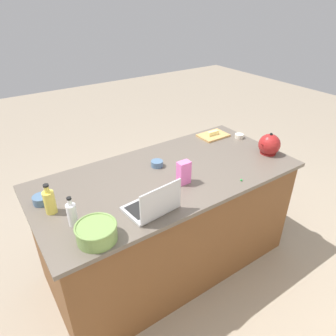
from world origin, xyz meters
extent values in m
plane|color=gray|center=(0.00, 0.00, 0.00)|extent=(12.00, 12.00, 0.00)
cube|color=brown|center=(0.00, 0.00, 0.43)|extent=(1.93, 0.90, 0.87)
cube|color=#60564C|center=(0.00, 0.00, 0.89)|extent=(1.99, 0.96, 0.03)
cube|color=#B7B7BC|center=(0.33, 0.28, 0.91)|extent=(0.33, 0.25, 0.02)
cube|color=black|center=(0.33, 0.27, 0.92)|extent=(0.29, 0.18, 0.00)
cube|color=#B7B7BC|center=(0.32, 0.40, 1.02)|extent=(0.30, 0.04, 0.20)
cube|color=silver|center=(0.32, 0.39, 1.02)|extent=(0.27, 0.03, 0.18)
cylinder|color=#72934C|center=(0.71, 0.36, 0.95)|extent=(0.22, 0.22, 0.09)
cylinder|color=black|center=(0.71, 0.36, 0.95)|extent=(0.18, 0.18, 0.08)
torus|color=#72934C|center=(0.71, 0.36, 0.99)|extent=(0.23, 0.23, 0.01)
cylinder|color=white|center=(0.78, 0.16, 0.97)|extent=(0.06, 0.06, 0.14)
cylinder|color=white|center=(0.78, 0.16, 1.06)|extent=(0.02, 0.02, 0.04)
cylinder|color=black|center=(0.78, 0.16, 1.09)|extent=(0.03, 0.03, 0.01)
cylinder|color=#DBC64C|center=(0.85, -0.03, 0.97)|extent=(0.07, 0.07, 0.15)
cylinder|color=#DBC64C|center=(0.85, -0.03, 1.07)|extent=(0.03, 0.03, 0.04)
cylinder|color=black|center=(0.85, -0.03, 1.10)|extent=(0.03, 0.03, 0.01)
cylinder|color=maroon|center=(-0.89, 0.20, 0.91)|extent=(0.13, 0.13, 0.01)
sphere|color=maroon|center=(-0.89, 0.20, 0.98)|extent=(0.18, 0.18, 0.18)
cone|color=maroon|center=(-0.80, 0.20, 1.00)|extent=(0.08, 0.03, 0.07)
sphere|color=black|center=(-0.89, 0.20, 1.07)|extent=(0.02, 0.02, 0.02)
cube|color=tan|center=(-0.73, -0.32, 0.91)|extent=(0.27, 0.19, 0.02)
cube|color=#F4E58C|center=(-0.73, -0.32, 0.94)|extent=(0.11, 0.04, 0.04)
cylinder|color=slate|center=(0.88, -0.16, 0.93)|extent=(0.11, 0.11, 0.05)
cylinder|color=beige|center=(-0.91, -0.16, 0.92)|extent=(0.08, 0.08, 0.04)
cylinder|color=slate|center=(0.01, -0.14, 0.92)|extent=(0.09, 0.09, 0.05)
cube|color=pink|center=(-0.02, 0.17, 0.99)|extent=(0.09, 0.06, 0.17)
sphere|color=#CC3399|center=(-0.02, 0.18, 0.91)|extent=(0.02, 0.02, 0.02)
sphere|color=green|center=(-0.38, 0.38, 0.91)|extent=(0.02, 0.02, 0.02)
sphere|color=blue|center=(-0.90, -0.13, 0.91)|extent=(0.02, 0.02, 0.02)
sphere|color=green|center=(0.79, 0.14, 0.91)|extent=(0.02, 0.02, 0.02)
camera|label=1|loc=(1.10, 1.61, 2.08)|focal=32.60mm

